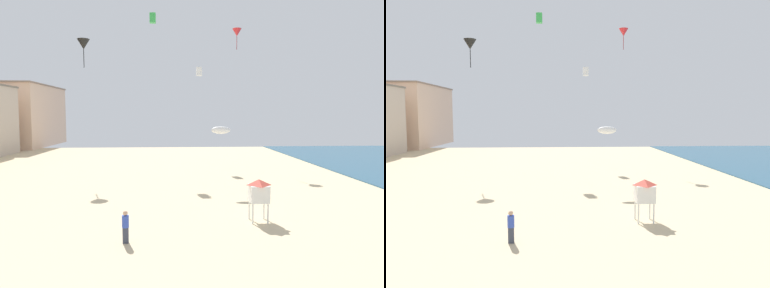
{
  "view_description": "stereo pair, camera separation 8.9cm",
  "coord_description": "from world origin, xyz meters",
  "views": [
    {
      "loc": [
        1.81,
        -7.03,
        6.36
      ],
      "look_at": [
        3.17,
        17.21,
        4.28
      ],
      "focal_mm": 32.07,
      "sensor_mm": 36.0,
      "label": 1
    },
    {
      "loc": [
        1.89,
        -7.03,
        6.36
      ],
      "look_at": [
        3.17,
        17.21,
        4.28
      ],
      "focal_mm": 32.07,
      "sensor_mm": 36.0,
      "label": 2
    }
  ],
  "objects": [
    {
      "name": "boardwalk_hotel_far",
      "position": [
        -29.54,
        65.08,
        6.17
      ],
      "size": [
        12.89,
        20.11,
        12.33
      ],
      "color": "beige",
      "rests_on": "ground"
    },
    {
      "name": "kite_black_delta",
      "position": [
        -7.42,
        29.85,
        13.66
      ],
      "size": [
        1.28,
        1.28,
        2.92
      ],
      "color": "black"
    },
    {
      "name": "lifeguard_stand",
      "position": [
        6.89,
        12.75,
        1.84
      ],
      "size": [
        1.1,
        1.1,
        2.55
      ],
      "rotation": [
        0.0,
        0.0,
        0.06
      ],
      "color": "white",
      "rests_on": "ground"
    },
    {
      "name": "kite_green_box",
      "position": [
        -0.45,
        33.83,
        17.51
      ],
      "size": [
        0.69,
        0.69,
        1.08
      ],
      "color": "green"
    },
    {
      "name": "kite_red_delta",
      "position": [
        9.97,
        36.91,
        16.73
      ],
      "size": [
        1.15,
        1.15,
        2.61
      ],
      "color": "red"
    },
    {
      "name": "kite_flyer",
      "position": [
        -0.56,
        9.67,
        0.92
      ],
      "size": [
        0.34,
        0.34,
        1.64
      ],
      "rotation": [
        0.0,
        0.0,
        4.95
      ],
      "color": "#383D4C",
      "rests_on": "ground"
    },
    {
      "name": "kite_white_box",
      "position": [
        5.16,
        36.72,
        11.81
      ],
      "size": [
        0.68,
        0.68,
        1.07
      ],
      "color": "white"
    },
    {
      "name": "kite_white_parafoil",
      "position": [
        5.81,
        21.28,
        5.08
      ],
      "size": [
        1.59,
        0.44,
        0.62
      ],
      "color": "white"
    }
  ]
}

